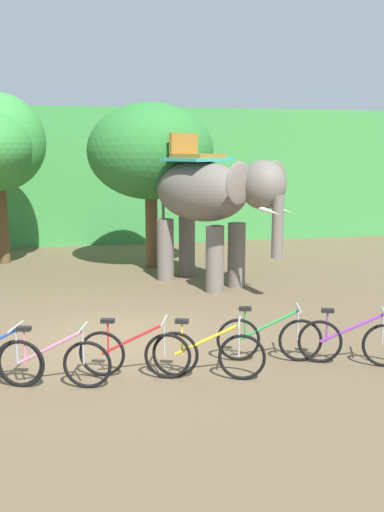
# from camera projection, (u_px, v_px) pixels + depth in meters

# --- Properties ---
(ground_plane) EXTENTS (80.00, 80.00, 0.00)m
(ground_plane) POSITION_uv_depth(u_px,v_px,m) (118.00, 340.00, 10.29)
(ground_plane) COLOR brown
(foliage_hedge) EXTENTS (36.00, 6.00, 4.82)m
(foliage_hedge) POSITION_uv_depth(u_px,v_px,m) (89.00, 174.00, 22.82)
(foliage_hedge) COLOR #3D8E42
(foliage_hedge) RESTS_ON ground
(tree_center_left) EXTENTS (3.55, 3.55, 4.67)m
(tree_center_left) POSITION_uv_depth(u_px,v_px,m) (151.00, 152.00, 16.04)
(tree_center_left) COLOR brown
(tree_center_left) RESTS_ON ground
(elephant) EXTENTS (3.26, 4.03, 3.78)m
(elephant) POSITION_uv_depth(u_px,v_px,m) (210.00, 198.00, 14.02)
(elephant) COLOR #665E56
(elephant) RESTS_ON ground
(bike_pink) EXTENTS (1.66, 0.62, 0.92)m
(bike_pink) POSITION_uv_depth(u_px,v_px,m) (52.00, 362.00, 8.19)
(bike_pink) COLOR black
(bike_pink) RESTS_ON ground
(bike_red) EXTENTS (1.65, 0.67, 0.92)m
(bike_red) POSITION_uv_depth(u_px,v_px,m) (134.00, 353.00, 8.55)
(bike_red) COLOR black
(bike_red) RESTS_ON ground
(bike_yellow) EXTENTS (1.63, 0.70, 0.92)m
(bike_yellow) POSITION_uv_depth(u_px,v_px,m) (208.00, 354.00, 8.52)
(bike_yellow) COLOR black
(bike_yellow) RESTS_ON ground
(bike_green) EXTENTS (1.67, 0.59, 0.92)m
(bike_green) POSITION_uv_depth(u_px,v_px,m) (269.00, 338.00, 9.22)
(bike_green) COLOR black
(bike_green) RESTS_ON ground
(bike_purple) EXTENTS (1.60, 0.76, 0.92)m
(bike_purple) POSITION_uv_depth(u_px,v_px,m) (352.00, 342.00, 9.05)
(bike_purple) COLOR black
(bike_purple) RESTS_ON ground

